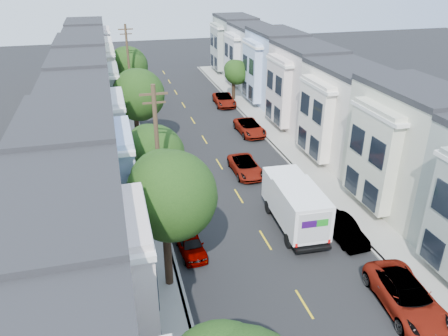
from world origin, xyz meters
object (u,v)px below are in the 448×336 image
Objects in this scene: tree_c at (153,155)px; fedex_truck at (295,203)px; tree_e at (127,66)px; parked_left_c at (190,244)px; parked_left_d at (166,170)px; parked_right_b at (343,229)px; utility_pole_near at (159,166)px; lead_sedan at (246,167)px; parked_right_c at (250,127)px; tree_d at (138,95)px; parked_right_a at (406,297)px; tree_b at (170,196)px; tree_far_r at (236,73)px; utility_pole_far at (129,70)px; parked_right_d at (224,100)px.

fedex_truck is at bearing -26.71° from tree_c.
parked_left_c is at bearing -87.47° from tree_e.
parked_right_b is (9.80, -11.70, -0.02)m from parked_left_d.
utility_pole_near reaches higher than tree_c.
parked_right_c is at bearing 69.84° from lead_sedan.
lead_sedan is at bearing 27.46° from tree_c.
tree_d is 27.26m from parked_right_a.
tree_d is 1.08× the size of tree_e.
parked_left_c is at bearing 147.84° from parked_right_a.
tree_b is 35.66m from tree_far_r.
fedex_truck is (-4.51, -29.36, -1.76)m from tree_far_r.
parked_right_c is at bearing 40.82° from parked_left_d.
tree_e is 1.08× the size of fedex_truck.
tree_d is at bearing -90.00° from tree_e.
tree_e is at bearing 174.58° from tree_far_r.
lead_sedan is (7.98, -7.23, -4.74)m from tree_d.
utility_pole_near is at bearing -114.89° from tree_far_r.
tree_e is 1.42× the size of parked_right_c.
parked_left_d reaches higher than parked_left_c.
tree_far_r is at bearing 62.16° from tree_c.
fedex_truck is 12.07m from parked_left_d.
utility_pole_far is at bearing 89.99° from tree_c.
tree_d is (0.00, 19.45, -0.17)m from tree_b.
utility_pole_far is 2.45× the size of parked_right_b.
tree_d is 14.83m from utility_pole_near.
tree_e reaches higher than lead_sedan.
tree_b is 30.62m from utility_pole_far.
fedex_truck is at bearing -85.34° from lead_sedan.
parked_right_a is at bearing -90.89° from parked_right_c.
lead_sedan reaches higher than parked_left_c.
tree_e is 1.75× the size of parked_right_b.
utility_pole_far is at bearing 96.97° from parked_left_d.
parked_left_c is at bearing -168.66° from fedex_truck.
tree_b is 1.22× the size of tree_c.
lead_sedan is at bearing -70.14° from tree_e.
tree_b is 33.56m from parked_right_d.
lead_sedan is 0.93× the size of parked_right_d.
parked_right_d is (11.20, 31.26, -4.86)m from tree_b.
fedex_truck is 1.63× the size of parked_right_b.
tree_b is 1.94× the size of parked_right_b.
fedex_truck is at bearing -98.73° from tree_far_r.
tree_e is at bearing 88.68° from parked_left_c.
parked_right_d is (2.51, 27.56, -1.08)m from fedex_truck.
parked_left_c is at bearing -75.63° from tree_c.
lead_sedan is (7.98, -22.09, -4.15)m from tree_e.
parked_right_c is at bearing 95.49° from parked_right_a.
tree_e is at bearing 108.59° from fedex_truck.
parked_right_b is (11.20, -32.76, -4.12)m from tree_e.
utility_pole_near reaches higher than tree_far_r.
tree_b is 8.16m from tree_c.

